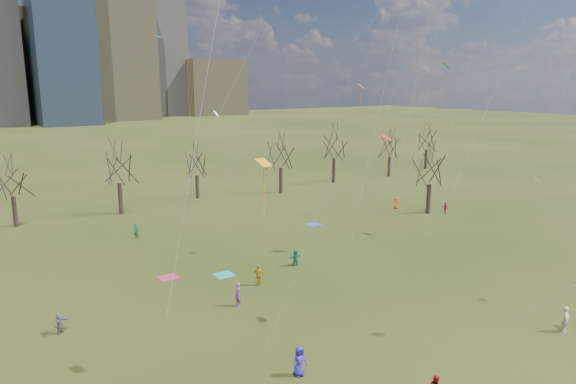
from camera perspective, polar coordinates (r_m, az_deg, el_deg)
ground at (r=39.27m, az=10.15°, el=-13.14°), size 500.00×500.00×0.00m
bare_tree_row at (r=68.03m, az=-12.10°, el=2.95°), size 113.04×29.80×9.50m
blanket_teal at (r=46.07m, az=-7.11°, el=-9.12°), size 1.60×1.50×0.03m
blanket_navy at (r=61.33m, az=2.82°, el=-3.62°), size 1.60×1.50×0.03m
blanket_crimson at (r=46.35m, az=-13.12°, el=-9.22°), size 1.60×1.50×0.03m
person_0 at (r=31.07m, az=1.27°, el=-18.29°), size 0.92×0.64×1.81m
person_1 at (r=40.41m, az=28.48°, el=-12.33°), size 0.77×0.64×1.81m
person_4 at (r=43.32m, az=-3.25°, el=-9.20°), size 1.07×1.03×1.80m
person_5 at (r=47.60m, az=0.83°, el=-7.31°), size 1.49×0.49×1.61m
person_7 at (r=39.64m, az=-5.60°, el=-11.27°), size 0.51×0.72×1.87m
person_10 at (r=69.51m, az=17.08°, el=-1.68°), size 0.85×0.41×1.41m
person_11 at (r=38.77m, az=-24.02°, el=-13.16°), size 1.35×1.28×1.52m
person_12 at (r=70.08m, az=11.90°, el=-1.23°), size 0.66×0.86×1.57m
person_13 at (r=58.09m, az=-16.50°, el=-4.14°), size 0.70×0.76×1.75m
kites_airborne at (r=49.16m, az=8.35°, el=9.06°), size 75.74×50.06×33.98m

